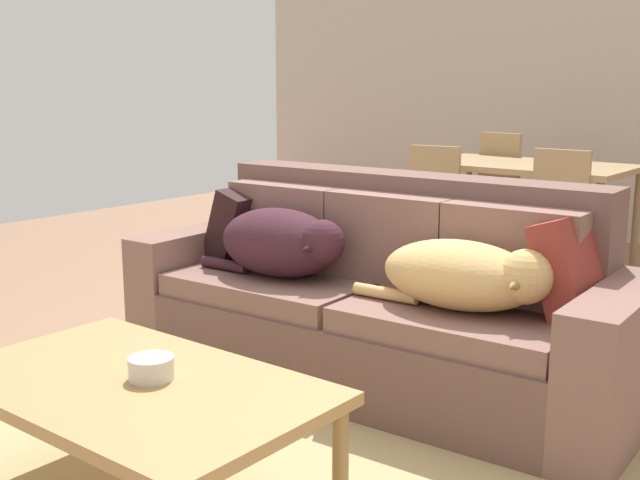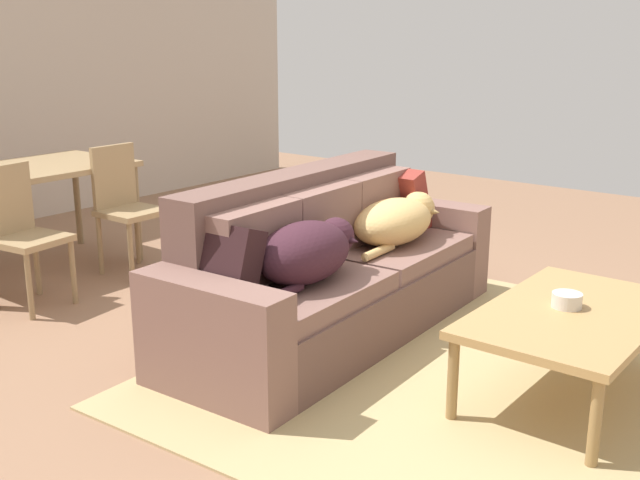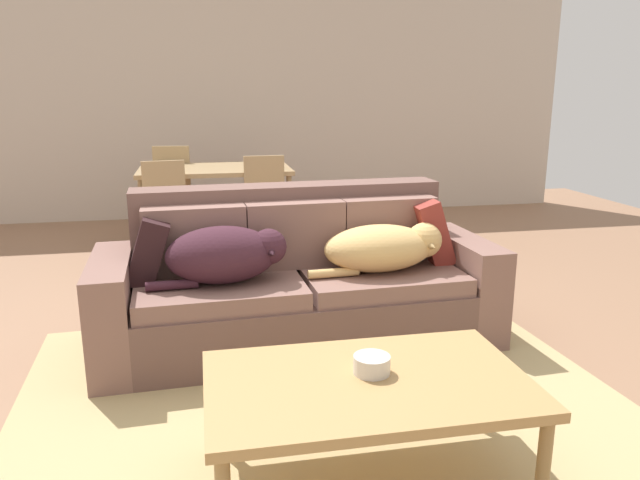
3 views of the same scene
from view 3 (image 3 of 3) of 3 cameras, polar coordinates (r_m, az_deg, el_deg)
The scene contains 14 objects.
ground_plane at distance 3.65m, azimuth -2.33°, elevation -9.97°, with size 10.00×10.00×0.00m, color #936B4F.
back_partition at distance 7.32m, azimuth -7.45°, elevation 12.90°, with size 8.00×0.12×2.70m, color beige.
area_rug at distance 2.95m, azimuth 0.85°, elevation -16.08°, with size 2.92×2.65×0.01m, color tan.
couch at distance 3.61m, azimuth -2.15°, elevation -4.23°, with size 2.35×0.95×0.92m.
dog_on_left_cushion at distance 3.33m, azimuth -8.84°, elevation -1.34°, with size 0.76×0.41×0.31m.
dog_on_right_cushion at distance 3.53m, azimuth 6.08°, elevation -0.70°, with size 0.82×0.41×0.28m.
throw_pillow_by_left_arm at distance 3.52m, azimuth -15.94°, elevation -0.77°, with size 0.15×0.37×0.37m, color black.
throw_pillow_by_right_arm at distance 3.83m, azimuth 10.12°, elevation 0.98°, with size 0.14×0.40×0.40m, color maroon.
coffee_table at distance 2.34m, azimuth 4.51°, elevation -13.87°, with size 1.21×0.74×0.44m.
bowl_on_coffee_table at distance 2.35m, azimuth 4.92°, elevation -11.66°, with size 0.14×0.14×0.07m, color silver.
dining_table at distance 5.84m, azimuth -9.89°, elevation 6.10°, with size 1.41×0.85×0.77m.
dining_chair_near_left at distance 5.28m, azimuth -14.32°, elevation 2.86°, with size 0.45×0.45×0.90m.
dining_chair_near_right at distance 5.37m, azimuth -5.11°, elevation 3.54°, with size 0.40×0.40×0.91m.
dining_chair_far_left at distance 6.40m, azimuth -13.59°, elevation 4.96°, with size 0.45×0.45×0.94m.
Camera 3 is at (-0.51, -3.30, 1.49)m, focal length 33.82 mm.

